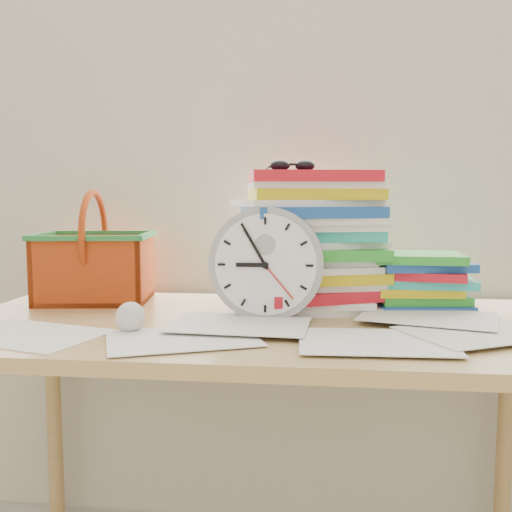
# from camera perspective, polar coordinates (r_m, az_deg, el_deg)

# --- Properties ---
(curtain) EXTENTS (2.40, 0.01, 2.50)m
(curtain) POSITION_cam_1_polar(r_m,az_deg,el_deg) (1.68, 1.69, 15.09)
(curtain) COLOR silver
(curtain) RESTS_ON room_shell
(desk) EXTENTS (1.40, 0.70, 0.75)m
(desk) POSITION_cam_1_polar(r_m,az_deg,el_deg) (1.33, 0.20, -9.66)
(desk) COLOR tan
(desk) RESTS_ON ground
(paper_stack) EXTENTS (0.43, 0.39, 0.34)m
(paper_stack) POSITION_cam_1_polar(r_m,az_deg,el_deg) (1.45, 5.54, 1.53)
(paper_stack) COLOR white
(paper_stack) RESTS_ON desk
(clock) EXTENTS (0.26, 0.05, 0.26)m
(clock) POSITION_cam_1_polar(r_m,az_deg,el_deg) (1.30, 1.05, -0.76)
(clock) COLOR #989898
(clock) RESTS_ON desk
(sunglasses) EXTENTS (0.14, 0.13, 0.03)m
(sunglasses) POSITION_cam_1_polar(r_m,az_deg,el_deg) (1.41, 3.67, 9.01)
(sunglasses) COLOR black
(sunglasses) RESTS_ON paper_stack
(book_stack) EXTENTS (0.25, 0.20, 0.14)m
(book_stack) POSITION_cam_1_polar(r_m,az_deg,el_deg) (1.47, 16.17, -2.50)
(book_stack) COLOR white
(book_stack) RESTS_ON desk
(basket) EXTENTS (0.32, 0.27, 0.29)m
(basket) POSITION_cam_1_polar(r_m,az_deg,el_deg) (1.60, -15.85, 0.86)
(basket) COLOR #C44513
(basket) RESTS_ON desk
(crumpled_ball) EXTENTS (0.06, 0.06, 0.06)m
(crumpled_ball) POSITION_cam_1_polar(r_m,az_deg,el_deg) (1.23, -12.47, -5.95)
(crumpled_ball) COLOR silver
(crumpled_ball) RESTS_ON desk
(scattered_papers) EXTENTS (1.26, 0.42, 0.02)m
(scattered_papers) POSITION_cam_1_polar(r_m,az_deg,el_deg) (1.31, 0.20, -6.25)
(scattered_papers) COLOR white
(scattered_papers) RESTS_ON desk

